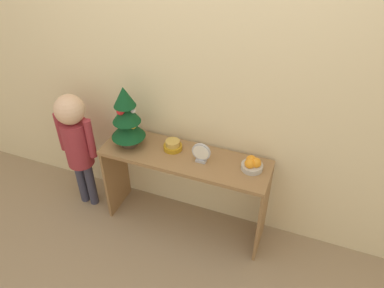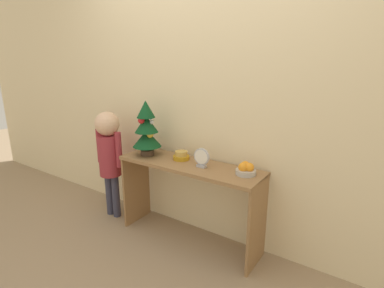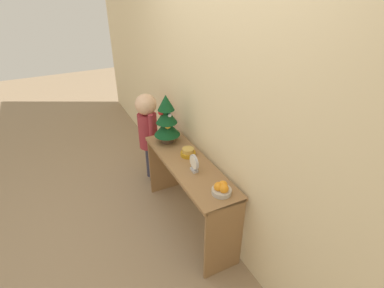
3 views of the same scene
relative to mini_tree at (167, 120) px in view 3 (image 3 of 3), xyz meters
name	(u,v)px [view 3 (image 3 of 3)]	position (x,y,z in m)	size (l,w,h in m)	color
ground_plane	(172,229)	(0.44, -0.17, -0.94)	(12.00, 12.00, 0.00)	#997F60
back_wall	(214,100)	(0.44, 0.25, 0.31)	(7.00, 0.05, 2.50)	beige
console_table	(189,177)	(0.44, 0.02, -0.39)	(1.25, 0.37, 0.71)	olive
mini_tree	(167,120)	(0.00, 0.00, 0.00)	(0.25, 0.25, 0.49)	#4C3828
fruit_bowl	(222,189)	(0.92, 0.06, -0.20)	(0.15, 0.15, 0.09)	#B7B2A8
singing_bowl	(188,152)	(0.32, 0.07, -0.21)	(0.14, 0.14, 0.07)	#B78419
desk_clock	(194,163)	(0.57, 0.00, -0.16)	(0.13, 0.04, 0.15)	#B2B2B7
child_figure	(148,126)	(-0.45, -0.05, -0.26)	(0.33, 0.23, 1.06)	#38384C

